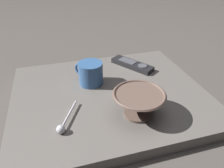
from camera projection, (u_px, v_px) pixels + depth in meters
ground_plane at (110, 101)px, 0.77m from camera, size 6.00×6.00×0.00m
table at (110, 96)px, 0.76m from camera, size 0.54×0.66×0.04m
cereal_bowl at (138, 103)px, 0.62m from camera, size 0.15×0.15×0.08m
coffee_mug at (90, 73)px, 0.77m from camera, size 0.10×0.10×0.08m
teaspoon at (63, 125)px, 0.59m from camera, size 0.13×0.07×0.02m
tv_remote_near at (132, 64)px, 0.90m from camera, size 0.18×0.15×0.02m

